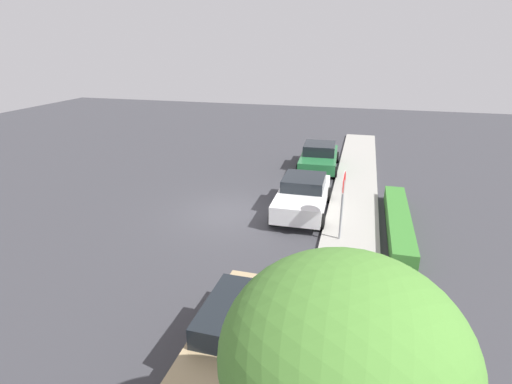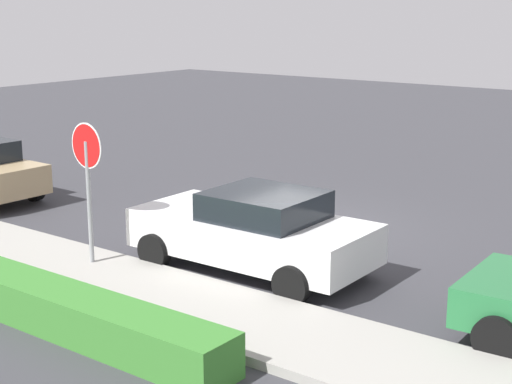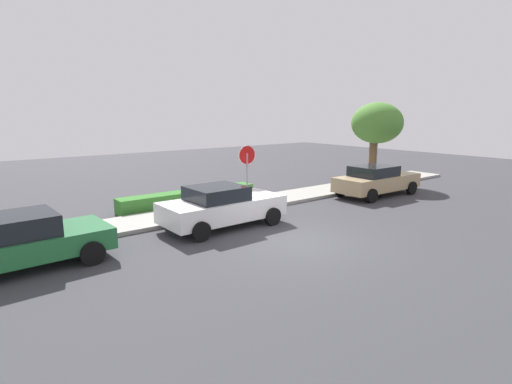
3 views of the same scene
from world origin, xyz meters
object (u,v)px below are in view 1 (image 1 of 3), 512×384
Objects in this scene: parked_car_white at (303,195)px; stop_sign at (343,194)px; parked_car_green at (319,156)px; street_tree_near_corner at (344,359)px; parked_car_tan at (238,340)px; fire_hydrant at (307,353)px.

stop_sign is at bearing 35.62° from parked_car_white.
stop_sign is 8.78m from parked_car_green.
street_tree_near_corner is at bearing 7.00° from parked_car_green.
parked_car_green is (-15.01, -0.03, -0.03)m from parked_car_tan.
stop_sign is 0.57× the size of parked_car_tan.
parked_car_tan is at bearing -0.09° from parked_car_white.
stop_sign is 0.59× the size of street_tree_near_corner.
parked_car_tan is 15.01m from parked_car_green.
parked_car_green is at bearing -174.34° from fire_hydrant.
stop_sign reaches higher than parked_car_green.
parked_car_green is 14.67m from fire_hydrant.
parked_car_tan is (6.48, -1.70, -1.07)m from stop_sign.
parked_car_tan is 1.02× the size of street_tree_near_corner.
street_tree_near_corner is (9.28, 0.46, 1.50)m from stop_sign.
parked_car_white is 0.98× the size of parked_car_green.
street_tree_near_corner reaches higher than parked_car_green.
street_tree_near_corner is (2.80, 2.15, 2.57)m from parked_car_tan.
parked_car_green is 6.20× the size of fire_hydrant.
stop_sign reaches higher than fire_hydrant.
parked_car_white reaches higher than parked_car_green.
parked_car_tan is 1.52m from fire_hydrant.
parked_car_white is 8.82m from parked_car_tan.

